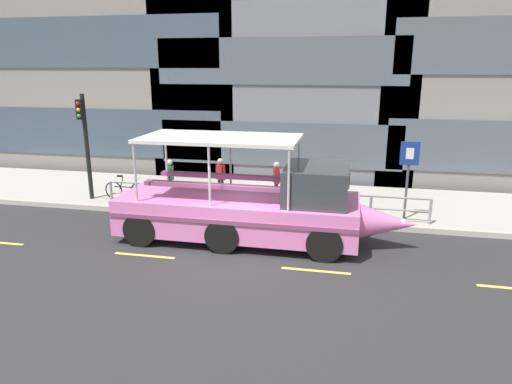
# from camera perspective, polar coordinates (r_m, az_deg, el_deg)

# --- Properties ---
(ground_plane) EXTENTS (120.00, 120.00, 0.00)m
(ground_plane) POSITION_cam_1_polar(r_m,az_deg,el_deg) (12.97, -3.12, -8.01)
(ground_plane) COLOR #2B2B2D
(sidewalk) EXTENTS (32.00, 4.80, 0.18)m
(sidewalk) POSITION_cam_1_polar(r_m,az_deg,el_deg) (18.09, 1.44, -0.80)
(sidewalk) COLOR #A8A59E
(sidewalk) RESTS_ON ground_plane
(curb_edge) EXTENTS (32.00, 0.18, 0.18)m
(curb_edge) POSITION_cam_1_polar(r_m,az_deg,el_deg) (15.76, -0.21, -3.29)
(curb_edge) COLOR #B2ADA3
(curb_edge) RESTS_ON ground_plane
(lane_centreline) EXTENTS (25.80, 0.12, 0.01)m
(lane_centreline) POSITION_cam_1_polar(r_m,az_deg,el_deg) (12.58, -3.64, -8.77)
(lane_centreline) COLOR #DBD64C
(lane_centreline) RESTS_ON ground_plane
(curb_guardrail) EXTENTS (11.33, 0.09, 0.87)m
(curb_guardrail) POSITION_cam_1_polar(r_m,az_deg,el_deg) (15.85, 0.44, -0.61)
(curb_guardrail) COLOR gray
(curb_guardrail) RESTS_ON sidewalk
(traffic_light_pole) EXTENTS (0.24, 0.46, 3.97)m
(traffic_light_pole) POSITION_cam_1_polar(r_m,az_deg,el_deg) (18.33, -20.48, 6.46)
(traffic_light_pole) COLOR black
(traffic_light_pole) RESTS_ON sidewalk
(parking_sign) EXTENTS (0.60, 0.12, 2.62)m
(parking_sign) POSITION_cam_1_polar(r_m,az_deg,el_deg) (15.73, 18.42, 2.93)
(parking_sign) COLOR #4C4F54
(parking_sign) RESTS_ON sidewalk
(leaned_bicycle) EXTENTS (1.74, 0.46, 0.96)m
(leaned_bicycle) POSITION_cam_1_polar(r_m,az_deg,el_deg) (18.15, -15.82, 0.19)
(leaned_bicycle) COLOR black
(leaned_bicycle) RESTS_ON sidewalk
(duck_tour_boat) EXTENTS (8.96, 2.64, 3.14)m
(duck_tour_boat) POSITION_cam_1_polar(r_m,az_deg,el_deg) (13.82, -0.16, -1.89)
(duck_tour_boat) COLOR pink
(duck_tour_boat) RESTS_ON ground_plane
(pedestrian_near_bow) EXTENTS (0.30, 0.41, 1.59)m
(pedestrian_near_bow) POSITION_cam_1_polar(r_m,az_deg,el_deg) (16.48, 11.04, 1.07)
(pedestrian_near_bow) COLOR black
(pedestrian_near_bow) RESTS_ON sidewalk
(pedestrian_mid_left) EXTENTS (0.28, 0.41, 1.57)m
(pedestrian_mid_left) POSITION_cam_1_polar(r_m,az_deg,el_deg) (16.91, 2.54, 1.68)
(pedestrian_mid_left) COLOR #47423D
(pedestrian_mid_left) RESTS_ON sidewalk
(pedestrian_mid_right) EXTENTS (0.42, 0.30, 1.61)m
(pedestrian_mid_right) POSITION_cam_1_polar(r_m,az_deg,el_deg) (17.42, -4.42, 2.13)
(pedestrian_mid_right) COLOR #1E2338
(pedestrian_mid_right) RESTS_ON sidewalk
(pedestrian_near_stern) EXTENTS (0.21, 0.45, 1.57)m
(pedestrian_near_stern) POSITION_cam_1_polar(r_m,az_deg,el_deg) (17.64, -10.61, 2.00)
(pedestrian_near_stern) COLOR #1E2338
(pedestrian_near_stern) RESTS_ON sidewalk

